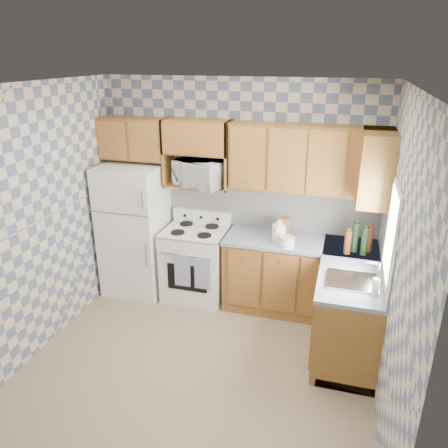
{
  "coord_description": "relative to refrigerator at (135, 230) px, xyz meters",
  "views": [
    {
      "loc": [
        1.24,
        -3.39,
        2.94
      ],
      "look_at": [
        0.05,
        0.75,
        1.25
      ],
      "focal_mm": 35.0,
      "sensor_mm": 36.0,
      "label": 1
    }
  ],
  "objects": [
    {
      "name": "bottle_0",
      "position": [
        2.68,
        -0.08,
        0.25
      ],
      "size": [
        0.07,
        0.07,
        0.33
      ],
      "primitive_type": "cylinder",
      "color": "black",
      "rests_on": "countertop_back"
    },
    {
      "name": "sink",
      "position": [
        2.67,
        -0.8,
        0.09
      ],
      "size": [
        0.48,
        0.4,
        0.03
      ],
      "primitive_type": "cube",
      "color": "#B7B7BC",
      "rests_on": "countertop_right"
    },
    {
      "name": "knife_block",
      "position": [
        1.88,
        0.12,
        0.2
      ],
      "size": [
        0.12,
        0.12,
        0.24
      ],
      "primitive_type": "cube",
      "rotation": [
        0.0,
        0.0,
        0.1
      ],
      "color": "brown",
      "rests_on": "countertop_back"
    },
    {
      "name": "upper_cabinets_fridge",
      "position": [
        -0.02,
        0.19,
        1.13
      ],
      "size": [
        0.82,
        0.33,
        0.5
      ],
      "primitive_type": "cube",
      "color": "brown",
      "rests_on": "back_wall"
    },
    {
      "name": "upper_cabinets_back",
      "position": [
        2.1,
        0.19,
        1.01
      ],
      "size": [
        1.75,
        0.33,
        0.74
      ],
      "primitive_type": "cube",
      "color": "brown",
      "rests_on": "back_wall"
    },
    {
      "name": "dish_towel_right",
      "position": [
        1.01,
        -0.32,
        -0.31
      ],
      "size": [
        0.19,
        0.02,
        0.41
      ],
      "primitive_type": "cube",
      "color": "navy",
      "rests_on": "stove_body"
    },
    {
      "name": "microwave",
      "position": [
        0.85,
        0.12,
        0.77
      ],
      "size": [
        0.67,
        0.54,
        0.32
      ],
      "primitive_type": "imported",
      "rotation": [
        0.0,
        0.0,
        -0.3
      ],
      "color": "white",
      "rests_on": "microwave_shelf"
    },
    {
      "name": "refrigerator",
      "position": [
        0.0,
        0.0,
        0.0
      ],
      "size": [
        0.75,
        0.7,
        1.68
      ],
      "primitive_type": "cube",
      "color": "white",
      "rests_on": "floor"
    },
    {
      "name": "electric_kettle",
      "position": [
        1.84,
        -0.03,
        0.18
      ],
      "size": [
        0.16,
        0.16,
        0.2
      ],
      "primitive_type": "cylinder",
      "color": "white",
      "rests_on": "countertop_back"
    },
    {
      "name": "dish_towel_left",
      "position": [
        0.76,
        -0.32,
        -0.31
      ],
      "size": [
        0.19,
        0.02,
        0.41
      ],
      "primitive_type": "cube",
      "color": "navy",
      "rests_on": "stove_body"
    },
    {
      "name": "backsplash_back",
      "position": [
        1.68,
        0.34,
        0.36
      ],
      "size": [
        2.6,
        0.02,
        0.56
      ],
      "primitive_type": "cube",
      "color": "silver",
      "rests_on": "back_wall"
    },
    {
      "name": "microwave_shelf",
      "position": [
        0.8,
        0.19,
        0.6
      ],
      "size": [
        0.8,
        0.33,
        0.03
      ],
      "primitive_type": "cube",
      "color": "brown",
      "rests_on": "back_wall"
    },
    {
      "name": "soap_bottle",
      "position": [
        2.87,
        -1.01,
        0.17
      ],
      "size": [
        0.06,
        0.06,
        0.17
      ],
      "primitive_type": "cylinder",
      "color": "beige",
      "rests_on": "countertop_right"
    },
    {
      "name": "bottle_3",
      "position": [
        2.61,
        -0.16,
        0.21
      ],
      "size": [
        0.07,
        0.07,
        0.27
      ],
      "primitive_type": "cylinder",
      "color": "#512511",
      "rests_on": "countertop_back"
    },
    {
      "name": "stove_body",
      "position": [
        0.8,
        0.03,
        -0.39
      ],
      "size": [
        0.76,
        0.65,
        0.9
      ],
      "primitive_type": "cube",
      "color": "white",
      "rests_on": "floor"
    },
    {
      "name": "floor",
      "position": [
        1.27,
        -1.25,
        -0.84
      ],
      "size": [
        3.4,
        3.4,
        0.0
      ],
      "primitive_type": "plane",
      "color": "#7E6B51",
      "rests_on": "ground"
    },
    {
      "name": "backsplash_right",
      "position": [
        2.96,
        -0.45,
        0.36
      ],
      "size": [
        0.02,
        1.6,
        0.56
      ],
      "primitive_type": "cube",
      "color": "silver",
      "rests_on": "right_wall"
    },
    {
      "name": "back_wall",
      "position": [
        1.27,
        0.35,
        0.51
      ],
      "size": [
        3.4,
        0.02,
        2.7
      ],
      "primitive_type": "cube",
      "color": "slate",
      "rests_on": "ground"
    },
    {
      "name": "bottle_2",
      "position": [
        2.83,
        -0.04,
        0.22
      ],
      "size": [
        0.07,
        0.07,
        0.29
      ],
      "primitive_type": "cylinder",
      "color": "#512511",
      "rests_on": "countertop_back"
    },
    {
      "name": "cooktop",
      "position": [
        0.8,
        0.03,
        0.07
      ],
      "size": [
        0.76,
        0.65,
        0.02
      ],
      "primitive_type": "cube",
      "color": "silver",
      "rests_on": "stove_body"
    },
    {
      "name": "food_containers",
      "position": [
        1.96,
        -0.16,
        0.14
      ],
      "size": [
        0.18,
        0.18,
        0.12
      ],
      "primitive_type": null,
      "color": "beige",
      "rests_on": "countertop_back"
    },
    {
      "name": "backguard",
      "position": [
        0.8,
        0.3,
        0.16
      ],
      "size": [
        0.76,
        0.08,
        0.17
      ],
      "primitive_type": "cube",
      "color": "white",
      "rests_on": "cooktop"
    },
    {
      "name": "countertop_right",
      "position": [
        2.67,
        -0.45,
        0.06
      ],
      "size": [
        0.63,
        1.6,
        0.04
      ],
      "primitive_type": "cube",
      "color": "slate",
      "rests_on": "base_cabinets_right"
    },
    {
      "name": "base_cabinets_right",
      "position": [
        2.67,
        -0.45,
        -0.4
      ],
      "size": [
        0.6,
        1.6,
        0.88
      ],
      "primitive_type": "cube",
      "color": "brown",
      "rests_on": "floor"
    },
    {
      "name": "bottle_1",
      "position": [
        2.78,
        -0.14,
        0.24
      ],
      "size": [
        0.07,
        0.07,
        0.31
      ],
      "primitive_type": "cylinder",
      "color": "black",
      "rests_on": "countertop_back"
    },
    {
      "name": "window",
      "position": [
        2.96,
        -0.8,
        0.61
      ],
      "size": [
        0.02,
        0.66,
        0.86
      ],
      "primitive_type": "cube",
      "color": "white",
      "rests_on": "right_wall"
    },
    {
      "name": "upper_cabinets_right",
      "position": [
        2.81,
        0.0,
        1.01
      ],
      "size": [
        0.33,
        0.7,
        0.74
      ],
      "primitive_type": "cube",
      "color": "brown",
      "rests_on": "right_wall"
    },
    {
      "name": "right_wall",
      "position": [
        2.97,
        -1.25,
        0.51
      ],
      "size": [
        0.02,
        3.2,
        2.7
      ],
      "primitive_type": "cube",
      "color": "slate",
      "rests_on": "ground"
    },
    {
      "name": "base_cabinets_back",
      "position": [
        2.1,
        0.05,
        -0.4
      ],
      "size": [
        1.75,
        0.6,
        0.88
      ],
      "primitive_type": "cube",
      "color": "brown",
      "rests_on": "floor"
    },
    {
      "name": "countertop_back",
      "position": [
        2.1,
        0.05,
        0.06
      ],
      "size": [
        1.77,
        0.63,
        0.04
      ],
      "primitive_type": "cube",
      "color": "slate",
      "rests_on": "base_cabinets_back"
    }
  ]
}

